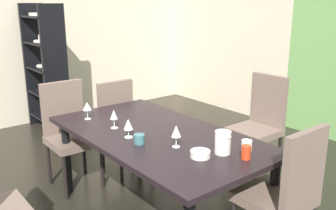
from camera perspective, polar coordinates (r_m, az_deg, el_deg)
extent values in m
cube|color=black|center=(3.73, -5.18, -12.89)|extent=(5.59, 5.76, 0.02)
cube|color=beige|center=(6.30, 8.61, 11.44)|extent=(2.55, 0.10, 2.65)
cube|color=beige|center=(5.79, -21.06, 10.24)|extent=(0.10, 5.76, 2.65)
cube|color=black|center=(3.01, -1.75, -4.61)|extent=(1.90, 1.02, 0.04)
cylinder|color=black|center=(4.02, -4.38, -5.04)|extent=(0.07, 0.07, 0.70)
cylinder|color=black|center=(2.91, 15.68, -14.15)|extent=(0.07, 0.07, 0.70)
cylinder|color=black|center=(3.65, -15.13, -7.73)|extent=(0.07, 0.07, 0.70)
cube|color=brown|center=(3.98, -6.38, -3.52)|extent=(0.44, 0.44, 0.07)
cube|color=brown|center=(4.08, -7.99, 0.35)|extent=(0.05, 0.42, 0.47)
cylinder|color=black|center=(4.02, -2.50, -7.05)|extent=(0.04, 0.04, 0.43)
cylinder|color=black|center=(3.83, -7.13, -8.38)|extent=(0.04, 0.04, 0.43)
cylinder|color=black|center=(4.32, -5.51, -5.51)|extent=(0.04, 0.04, 0.43)
cylinder|color=black|center=(4.14, -9.93, -6.64)|extent=(0.04, 0.04, 0.43)
cube|color=brown|center=(2.73, 15.84, -13.45)|extent=(0.44, 0.44, 0.07)
cube|color=brown|center=(2.52, 20.03, -9.50)|extent=(0.05, 0.42, 0.54)
cylinder|color=black|center=(3.08, 14.66, -15.12)|extent=(0.04, 0.04, 0.43)
cube|color=brown|center=(3.72, -14.20, -5.34)|extent=(0.44, 0.44, 0.07)
cube|color=brown|center=(3.81, -15.75, -0.59)|extent=(0.05, 0.42, 0.55)
cylinder|color=black|center=(3.73, -10.02, -9.17)|extent=(0.04, 0.04, 0.43)
cylinder|color=black|center=(3.59, -15.41, -10.59)|extent=(0.04, 0.04, 0.43)
cylinder|color=black|center=(4.04, -12.66, -7.32)|extent=(0.04, 0.04, 0.43)
cylinder|color=black|center=(3.91, -17.69, -8.52)|extent=(0.04, 0.04, 0.43)
cube|color=brown|center=(3.96, 13.02, -3.95)|extent=(0.44, 0.44, 0.07)
cube|color=brown|center=(4.03, 15.04, 0.50)|extent=(0.42, 0.05, 0.57)
cylinder|color=black|center=(3.81, 13.25, -8.87)|extent=(0.04, 0.04, 0.43)
cylinder|color=black|center=(4.03, 8.98, -7.23)|extent=(0.04, 0.04, 0.43)
cylinder|color=black|center=(4.09, 16.57, -7.34)|extent=(0.04, 0.04, 0.43)
cylinder|color=black|center=(4.30, 12.42, -5.91)|extent=(0.04, 0.04, 0.43)
cube|color=black|center=(5.75, -19.47, 5.74)|extent=(0.05, 0.33, 1.73)
cube|color=black|center=(5.10, -16.74, 4.80)|extent=(0.05, 0.33, 1.73)
cube|color=black|center=(5.58, -17.59, -1.71)|extent=(0.74, 0.33, 0.02)
cylinder|color=white|center=(5.59, -17.68, -1.43)|extent=(0.20, 0.20, 0.02)
cylinder|color=white|center=(5.61, -17.79, -1.24)|extent=(0.09, 0.09, 0.05)
cube|color=black|center=(5.49, -17.88, 1.75)|extent=(0.74, 0.33, 0.02)
cylinder|color=silver|center=(5.37, -17.42, 1.87)|extent=(0.19, 0.19, 0.05)
cube|color=black|center=(5.42, -18.19, 5.30)|extent=(0.74, 0.33, 0.02)
cylinder|color=silver|center=(5.52, -18.63, 5.69)|extent=(0.16, 0.16, 0.02)
cylinder|color=silver|center=(5.39, -18.12, 5.85)|extent=(0.10, 0.10, 0.09)
cube|color=black|center=(5.38, -18.50, 8.94)|extent=(0.74, 0.33, 0.02)
cylinder|color=white|center=(5.42, -18.72, 9.22)|extent=(0.21, 0.21, 0.02)
cylinder|color=white|center=(5.39, -18.64, 9.60)|extent=(0.09, 0.09, 0.10)
cube|color=black|center=(5.35, -18.83, 12.62)|extent=(0.74, 0.33, 0.02)
cylinder|color=beige|center=(5.48, -19.36, 12.94)|extent=(0.21, 0.21, 0.04)
cylinder|color=silver|center=(3.42, -12.12, -2.07)|extent=(0.06, 0.06, 0.00)
cylinder|color=silver|center=(3.41, -12.16, -1.39)|extent=(0.01, 0.01, 0.08)
cone|color=silver|center=(3.39, -12.24, -0.15)|extent=(0.08, 0.08, 0.07)
cylinder|color=silver|center=(2.73, 1.24, -6.36)|extent=(0.06, 0.06, 0.00)
cylinder|color=silver|center=(2.71, 1.25, -5.59)|extent=(0.01, 0.01, 0.08)
cone|color=silver|center=(2.68, 1.26, -3.98)|extent=(0.07, 0.07, 0.09)
cylinder|color=silver|center=(3.15, -8.17, -3.46)|extent=(0.06, 0.06, 0.00)
cylinder|color=silver|center=(3.13, -8.20, -2.77)|extent=(0.01, 0.01, 0.08)
cone|color=silver|center=(3.11, -8.25, -1.43)|extent=(0.06, 0.06, 0.08)
cylinder|color=silver|center=(2.92, -6.02, -4.89)|extent=(0.07, 0.07, 0.00)
cylinder|color=silver|center=(2.91, -6.03, -4.28)|extent=(0.01, 0.01, 0.06)
cone|color=silver|center=(2.89, -6.08, -2.91)|extent=(0.07, 0.07, 0.08)
cylinder|color=silver|center=(2.56, 4.93, -7.43)|extent=(0.14, 0.14, 0.05)
cylinder|color=#38646B|center=(2.78, -4.40, -5.19)|extent=(0.08, 0.08, 0.07)
cylinder|color=red|center=(2.57, 11.81, -7.06)|extent=(0.06, 0.06, 0.09)
cylinder|color=white|center=(2.70, 11.89, -6.08)|extent=(0.07, 0.07, 0.08)
cylinder|color=silver|center=(2.61, 8.33, -5.66)|extent=(0.11, 0.11, 0.16)
cone|color=silver|center=(2.56, 9.22, -4.56)|extent=(0.04, 0.04, 0.03)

